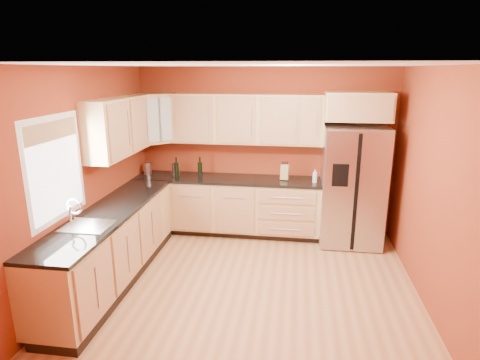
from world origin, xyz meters
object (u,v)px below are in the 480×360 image
Objects in this scene: refrigerator at (352,186)px; wine_bottle_a at (200,167)px; knife_block at (285,172)px; soap_dispenser at (315,176)px; canister_left at (176,170)px.

refrigerator is 2.34m from wine_bottle_a.
knife_block is (-1.00, 0.09, 0.15)m from refrigerator.
wine_bottle_a is 1.78m from soap_dispenser.
refrigerator reaches higher than wine_bottle_a.
refrigerator is 7.53× the size of knife_block.
wine_bottle_a is 1.33m from knife_block.
refrigerator reaches higher than knife_block.
wine_bottle_a reaches higher than knife_block.
knife_block is 0.46m from soap_dispenser.
refrigerator is 9.43× the size of canister_left.
refrigerator is 0.56m from soap_dispenser.
soap_dispenser is (2.18, -0.10, 0.00)m from canister_left.
canister_left is 0.41m from wine_bottle_a.
canister_left is (-2.73, 0.09, 0.12)m from refrigerator.
canister_left is 0.59× the size of wine_bottle_a.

